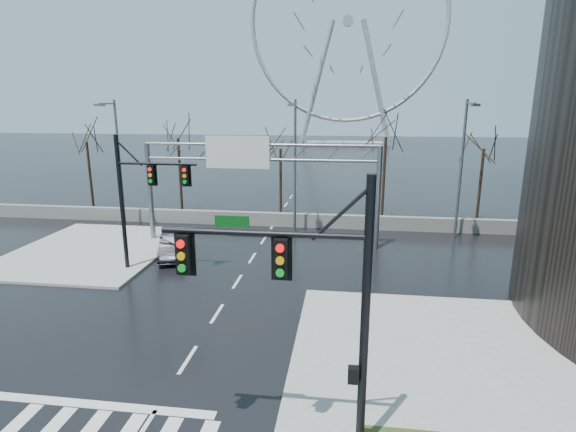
% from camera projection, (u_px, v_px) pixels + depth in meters
% --- Properties ---
extents(ground, '(260.00, 260.00, 0.00)m').
position_uv_depth(ground, '(188.00, 360.00, 17.42)').
color(ground, black).
rests_on(ground, ground).
extents(sidewalk_right_ext, '(12.00, 10.00, 0.15)m').
position_uv_depth(sidewalk_right_ext, '(444.00, 349.00, 18.05)').
color(sidewalk_right_ext, gray).
rests_on(sidewalk_right_ext, ground).
extents(sidewalk_far, '(10.00, 12.00, 0.15)m').
position_uv_depth(sidewalk_far, '(93.00, 250.00, 30.36)').
color(sidewalk_far, gray).
rests_on(sidewalk_far, ground).
extents(barrier_wall, '(52.00, 0.50, 1.10)m').
position_uv_depth(barrier_wall, '(273.00, 219.00, 36.53)').
color(barrier_wall, slate).
rests_on(barrier_wall, ground).
extents(signal_mast_near, '(5.52, 0.41, 8.00)m').
position_uv_depth(signal_mast_near, '(314.00, 292.00, 11.71)').
color(signal_mast_near, black).
rests_on(signal_mast_near, ground).
extents(signal_mast_far, '(4.72, 0.41, 8.00)m').
position_uv_depth(signal_mast_far, '(139.00, 191.00, 25.63)').
color(signal_mast_far, black).
rests_on(signal_mast_far, ground).
extents(sign_gantry, '(16.36, 0.40, 7.60)m').
position_uv_depth(sign_gantry, '(254.00, 172.00, 30.61)').
color(sign_gantry, slate).
rests_on(sign_gantry, ground).
extents(streetlight_left, '(0.50, 2.55, 10.00)m').
position_uv_depth(streetlight_left, '(117.00, 154.00, 35.01)').
color(streetlight_left, slate).
rests_on(streetlight_left, ground).
extents(streetlight_mid, '(0.50, 2.55, 10.00)m').
position_uv_depth(streetlight_mid, '(295.00, 157.00, 33.22)').
color(streetlight_mid, slate).
rests_on(streetlight_mid, ground).
extents(streetlight_right, '(0.50, 2.55, 10.00)m').
position_uv_depth(streetlight_right, '(463.00, 159.00, 31.68)').
color(streetlight_right, slate).
rests_on(streetlight_right, ground).
extents(tree_far_left, '(3.50, 3.50, 7.00)m').
position_uv_depth(tree_far_left, '(87.00, 150.00, 41.47)').
color(tree_far_left, black).
rests_on(tree_far_left, ground).
extents(tree_left, '(3.75, 3.75, 7.50)m').
position_uv_depth(tree_left, '(178.00, 147.00, 39.74)').
color(tree_left, black).
rests_on(tree_left, ground).
extents(tree_center, '(3.25, 3.25, 6.50)m').
position_uv_depth(tree_center, '(281.00, 156.00, 39.74)').
color(tree_center, black).
rests_on(tree_center, ground).
extents(tree_right, '(3.90, 3.90, 7.80)m').
position_uv_depth(tree_right, '(385.00, 147.00, 37.38)').
color(tree_right, black).
rests_on(tree_right, ground).
extents(tree_far_right, '(3.40, 3.40, 6.80)m').
position_uv_depth(tree_far_right, '(483.00, 157.00, 37.03)').
color(tree_far_right, black).
rests_on(tree_far_right, ground).
extents(ferris_wheel, '(45.00, 6.00, 50.91)m').
position_uv_depth(ferris_wheel, '(348.00, 30.00, 101.86)').
color(ferris_wheel, gray).
rests_on(ferris_wheel, ground).
extents(car, '(2.77, 4.75, 1.48)m').
position_uv_depth(car, '(173.00, 246.00, 29.02)').
color(car, black).
rests_on(car, ground).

